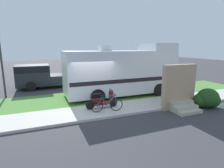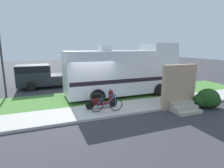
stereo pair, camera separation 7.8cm
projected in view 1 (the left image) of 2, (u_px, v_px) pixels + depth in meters
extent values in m
plane|color=#38383D|center=(95.00, 105.00, 10.48)|extent=(80.00, 80.00, 0.00)
cube|color=beige|center=(101.00, 111.00, 9.37)|extent=(24.00, 2.00, 0.12)
cube|color=#4C8438|center=(88.00, 98.00, 11.83)|extent=(24.00, 3.40, 0.08)
cube|color=silver|center=(121.00, 71.00, 12.23)|extent=(7.44, 2.60, 2.75)
cube|color=silver|center=(157.00, 47.00, 12.93)|extent=(1.81, 2.44, 0.50)
cube|color=black|center=(121.00, 77.00, 12.32)|extent=(7.29, 2.61, 0.24)
cube|color=black|center=(166.00, 63.00, 13.49)|extent=(0.09, 2.17, 0.90)
cube|color=silver|center=(105.00, 48.00, 11.51)|extent=(0.70, 0.60, 0.36)
cylinder|color=black|center=(140.00, 83.00, 14.44)|extent=(0.90, 0.29, 0.90)
cylinder|color=black|center=(159.00, 90.00, 12.21)|extent=(0.90, 0.29, 0.90)
cylinder|color=black|center=(87.00, 88.00, 12.85)|extent=(0.90, 0.29, 0.90)
cylinder|color=black|center=(98.00, 96.00, 10.62)|extent=(0.90, 0.29, 0.90)
cylinder|color=black|center=(113.00, 102.00, 9.84)|extent=(0.44, 0.10, 0.44)
cylinder|color=black|center=(90.00, 105.00, 9.37)|extent=(0.44, 0.10, 0.44)
cube|color=maroon|center=(102.00, 104.00, 9.60)|extent=(0.91, 0.28, 0.10)
cube|color=black|center=(97.00, 96.00, 9.40)|extent=(0.56, 0.26, 0.20)
ellipsoid|color=maroon|center=(97.00, 99.00, 9.44)|extent=(0.60, 0.30, 0.36)
cube|color=maroon|center=(111.00, 96.00, 9.72)|extent=(0.14, 0.32, 0.56)
cylinder|color=black|center=(111.00, 90.00, 9.65)|extent=(0.04, 0.50, 0.04)
sphere|color=white|center=(111.00, 93.00, 9.68)|extent=(0.12, 0.12, 0.12)
torus|color=black|center=(116.00, 105.00, 9.15)|extent=(0.65, 0.14, 0.65)
torus|color=black|center=(97.00, 106.00, 8.94)|extent=(0.65, 0.14, 0.65)
cylinder|color=#1E6699|center=(110.00, 102.00, 9.04)|extent=(0.57, 0.13, 0.67)
cylinder|color=#1E6699|center=(104.00, 103.00, 8.98)|extent=(0.10, 0.05, 0.60)
cylinder|color=#1E6699|center=(109.00, 96.00, 8.97)|extent=(0.60, 0.13, 0.09)
cylinder|color=#1E6699|center=(100.00, 107.00, 8.99)|extent=(0.40, 0.10, 0.18)
cylinder|color=#1E6699|center=(100.00, 101.00, 8.93)|extent=(0.35, 0.09, 0.47)
cylinder|color=#1E6699|center=(116.00, 100.00, 9.09)|extent=(0.12, 0.05, 0.51)
cube|color=black|center=(103.00, 96.00, 8.91)|extent=(0.21, 0.13, 0.06)
cylinder|color=black|center=(115.00, 94.00, 9.02)|extent=(0.11, 0.52, 0.03)
cube|color=#1E2328|center=(33.00, 75.00, 14.46)|extent=(2.56, 2.05, 1.62)
cube|color=black|center=(32.00, 69.00, 14.35)|extent=(2.44, 2.06, 0.44)
cube|color=#1E2328|center=(68.00, 78.00, 15.63)|extent=(3.12, 2.06, 0.74)
cylinder|color=black|center=(31.00, 86.00, 13.68)|extent=(0.77, 0.26, 0.76)
cylinder|color=black|center=(31.00, 82.00, 15.37)|extent=(0.77, 0.26, 0.76)
cylinder|color=black|center=(75.00, 83.00, 14.97)|extent=(0.77, 0.26, 0.76)
cylinder|color=black|center=(71.00, 79.00, 16.67)|extent=(0.77, 0.26, 0.76)
cube|color=#B2A893|center=(186.00, 110.00, 9.38)|extent=(1.40, 0.96, 0.16)
cube|color=#B2A893|center=(184.00, 106.00, 9.50)|extent=(1.40, 0.64, 0.16)
cube|color=#B2A893|center=(182.00, 103.00, 9.61)|extent=(1.40, 0.32, 0.16)
cube|color=tan|center=(179.00, 87.00, 9.73)|extent=(2.00, 0.30, 2.40)
ellipsoid|color=#1E4719|center=(208.00, 98.00, 9.95)|extent=(1.24, 1.11, 1.05)
ellipsoid|color=#1E4719|center=(202.00, 100.00, 9.98)|extent=(0.93, 0.83, 0.79)
ellipsoid|color=#1E4719|center=(213.00, 100.00, 10.00)|extent=(0.87, 0.78, 0.74)
cylinder|color=navy|center=(162.00, 98.00, 11.27)|extent=(0.06, 0.06, 0.18)
cylinder|color=navy|center=(162.00, 96.00, 11.25)|extent=(0.03, 0.03, 0.04)
cylinder|color=black|center=(162.00, 95.00, 11.24)|extent=(0.03, 0.03, 0.01)
cylinder|color=#333338|center=(2.00, 68.00, 11.54)|extent=(0.12, 0.12, 3.96)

